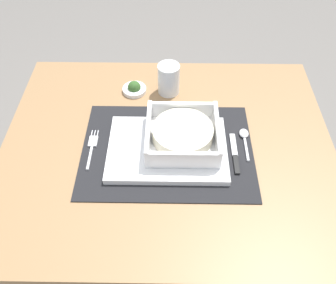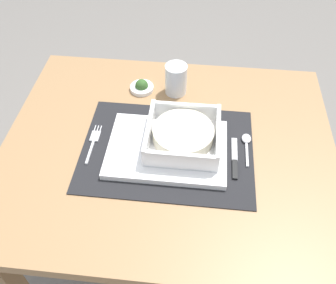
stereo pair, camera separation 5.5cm
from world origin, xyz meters
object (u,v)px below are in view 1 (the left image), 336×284
butter_knife (235,156)px  drinking_glass (167,80)px  spoon (244,136)px  porridge_bowl (183,135)px  condiment_saucer (134,89)px  fork (92,146)px  dining_table (168,175)px

butter_knife → drinking_glass: (-0.17, 0.25, 0.04)m
spoon → porridge_bowl: bearing=-170.2°
porridge_bowl → condiment_saucer: size_ratio=2.58×
fork → condiment_saucer: (0.09, 0.22, 0.00)m
fork → spoon: (0.39, 0.04, 0.00)m
dining_table → butter_knife: (0.17, -0.04, 0.13)m
fork → drinking_glass: 0.29m
drinking_glass → fork: bearing=-129.9°
porridge_bowl → fork: 0.23m
fork → butter_knife: 0.36m
dining_table → butter_knife: 0.21m
spoon → butter_knife: 0.07m
fork → butter_knife: (0.36, -0.03, 0.00)m
butter_knife → drinking_glass: drinking_glass is taller
fork → dining_table: bearing=-0.1°
condiment_saucer → drinking_glass: bearing=0.9°
dining_table → butter_knife: size_ratio=6.43×
dining_table → fork: bearing=-177.3°
porridge_bowl → spoon: (0.16, 0.03, -0.03)m
porridge_bowl → drinking_glass: drinking_glass is taller
drinking_glass → dining_table: bearing=-88.9°
fork → condiment_saucer: condiment_saucer is taller
butter_knife → porridge_bowl: bearing=162.0°
porridge_bowl → spoon: size_ratio=1.67×
spoon → drinking_glass: bearing=136.4°
dining_table → spoon: 0.24m
spoon → drinking_glass: size_ratio=1.18×
drinking_glass → condiment_saucer: (-0.10, -0.00, -0.03)m
dining_table → butter_knife: bearing=-12.1°
spoon → dining_table: bearing=-173.2°
fork → butter_knife: size_ratio=0.99×
porridge_bowl → butter_knife: size_ratio=1.35×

